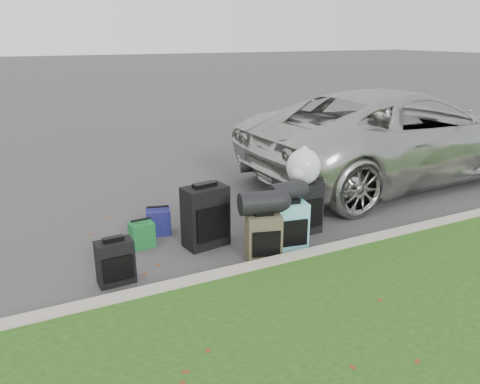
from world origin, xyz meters
name	(u,v)px	position (x,y,z in m)	size (l,w,h in m)	color
ground	(253,235)	(0.00, 0.00, 0.00)	(120.00, 120.00, 0.00)	#383535
curb	(295,261)	(0.00, -1.00, 0.07)	(120.00, 0.18, 0.15)	#9E937F
suv	(398,134)	(3.55, 1.18, 0.80)	(2.66, 5.76, 1.60)	#B7B7B2
suitcase_small_black	(115,262)	(-1.89, -0.46, 0.24)	(0.38, 0.21, 0.48)	black
suitcase_large_black_left	(205,216)	(-0.68, -0.01, 0.38)	(0.53, 0.32, 0.77)	black
suitcase_olive	(264,237)	(-0.21, -0.65, 0.27)	(0.40, 0.25, 0.55)	#3C3927
suitcase_teal	(290,227)	(0.19, -0.57, 0.30)	(0.42, 0.25, 0.59)	#54A3AE
suitcase_large_black_right	(303,208)	(0.63, -0.20, 0.35)	(0.46, 0.28, 0.69)	black
tote_green	(142,235)	(-1.41, 0.30, 0.16)	(0.28, 0.22, 0.32)	#17672B
tote_navy	(158,221)	(-1.10, 0.60, 0.17)	(0.31, 0.25, 0.34)	navy
duffel_left	(261,203)	(-0.23, -0.59, 0.68)	(0.27, 0.27, 0.49)	black
duffel_right	(286,192)	(0.19, -0.47, 0.71)	(0.24, 0.24, 0.43)	black
trash_bag	(304,167)	(0.60, -0.22, 0.91)	(0.44, 0.44, 0.44)	silver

